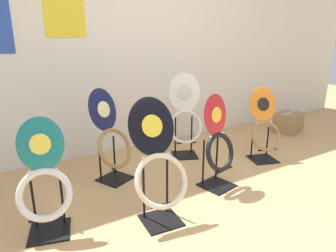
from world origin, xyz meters
The scene contains 9 objects.
ground_plane centered at (0.00, 0.00, 0.00)m, with size 14.00×14.00×0.00m, color tan.
wall_back centered at (0.00, 2.08, 1.30)m, with size 8.00×0.07×2.60m.
toilet_seat_display_white_plain centered at (0.28, 1.45, 0.45)m, with size 0.42×0.37×0.96m.
toilet_seat_display_navy_moon centered at (-0.67, 1.31, 0.42)m, with size 0.46×0.43×0.89m.
toilet_seat_display_orange_sun centered at (0.98, 0.92, 0.40)m, with size 0.41×0.39×0.81m.
toilet_seat_display_teal_sax centered at (-1.37, 0.76, 0.38)m, with size 0.40×0.35×0.83m.
toilet_seat_display_jazz_black centered at (-0.62, 0.49, 0.44)m, with size 0.43×0.42×0.93m.
toilet_seat_display_crimson_swirl centered at (0.11, 0.67, 0.40)m, with size 0.38×0.33×0.87m.
storage_box centered at (2.09, 1.43, 0.14)m, with size 0.46×0.38×0.29m.
Camera 1 is at (-1.59, -1.27, 1.35)m, focal length 32.00 mm.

